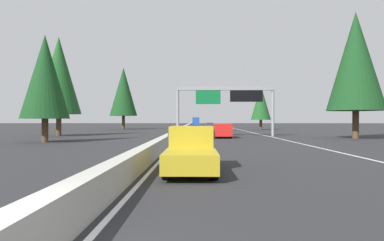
{
  "coord_description": "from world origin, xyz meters",
  "views": [
    {
      "loc": [
        -4.19,
        -2.17,
        2.14
      ],
      "look_at": [
        53.7,
        -1.35,
        2.04
      ],
      "focal_mm": 31.78,
      "sensor_mm": 36.0,
      "label": 1
    }
  ],
  "objects_px": {
    "sedan_near_right": "(209,125)",
    "conifer_right_mid": "(261,102)",
    "sign_gantry_overhead": "(227,97)",
    "conifer_right_near": "(356,61)",
    "conifer_left_foreground": "(45,77)",
    "minivan_mid_right": "(222,130)",
    "bus_mid_left": "(196,121)",
    "conifer_left_mid": "(123,92)",
    "conifer_left_near": "(59,76)",
    "sedan_far_left": "(210,126)",
    "pickup_distant_b": "(191,149)"
  },
  "relations": [
    {
      "from": "minivan_mid_right",
      "to": "sedan_near_right",
      "type": "height_order",
      "value": "minivan_mid_right"
    },
    {
      "from": "sign_gantry_overhead",
      "to": "minivan_mid_right",
      "type": "xyz_separation_m",
      "value": [
        -3.21,
        0.81,
        -4.21
      ]
    },
    {
      "from": "conifer_right_mid",
      "to": "conifer_left_foreground",
      "type": "distance_m",
      "value": 50.79
    },
    {
      "from": "bus_mid_left",
      "to": "conifer_right_near",
      "type": "height_order",
      "value": "conifer_right_near"
    },
    {
      "from": "minivan_mid_right",
      "to": "bus_mid_left",
      "type": "xyz_separation_m",
      "value": [
        87.12,
        3.4,
        0.77
      ]
    },
    {
      "from": "conifer_left_near",
      "to": "conifer_left_mid",
      "type": "relative_size",
      "value": 0.95
    },
    {
      "from": "sedan_near_right",
      "to": "conifer_right_mid",
      "type": "xyz_separation_m",
      "value": [
        -14.55,
        -10.66,
        5.27
      ]
    },
    {
      "from": "minivan_mid_right",
      "to": "conifer_left_foreground",
      "type": "xyz_separation_m",
      "value": [
        -8.59,
        17.56,
        5.31
      ]
    },
    {
      "from": "conifer_right_mid",
      "to": "conifer_left_mid",
      "type": "xyz_separation_m",
      "value": [
        2.89,
        30.72,
        2.62
      ]
    },
    {
      "from": "pickup_distant_b",
      "to": "conifer_left_near",
      "type": "height_order",
      "value": "conifer_left_near"
    },
    {
      "from": "sign_gantry_overhead",
      "to": "bus_mid_left",
      "type": "height_order",
      "value": "sign_gantry_overhead"
    },
    {
      "from": "sign_gantry_overhead",
      "to": "pickup_distant_b",
      "type": "bearing_deg",
      "value": 172.12
    },
    {
      "from": "sign_gantry_overhead",
      "to": "conifer_left_near",
      "type": "height_order",
      "value": "conifer_left_near"
    },
    {
      "from": "conifer_right_mid",
      "to": "conifer_left_foreground",
      "type": "bearing_deg",
      "value": 145.88
    },
    {
      "from": "sign_gantry_overhead",
      "to": "conifer_left_foreground",
      "type": "height_order",
      "value": "conifer_left_foreground"
    },
    {
      "from": "sign_gantry_overhead",
      "to": "conifer_left_foreground",
      "type": "xyz_separation_m",
      "value": [
        -11.8,
        18.37,
        1.1
      ]
    },
    {
      "from": "sign_gantry_overhead",
      "to": "conifer_left_mid",
      "type": "height_order",
      "value": "conifer_left_mid"
    },
    {
      "from": "bus_mid_left",
      "to": "conifer_left_foreground",
      "type": "relative_size",
      "value": 1.12
    },
    {
      "from": "sign_gantry_overhead",
      "to": "conifer_right_near",
      "type": "height_order",
      "value": "conifer_right_near"
    },
    {
      "from": "conifer_left_foreground",
      "to": "conifer_left_mid",
      "type": "xyz_separation_m",
      "value": [
        44.94,
        2.23,
        2.32
      ]
    },
    {
      "from": "minivan_mid_right",
      "to": "conifer_left_mid",
      "type": "bearing_deg",
      "value": 28.57
    },
    {
      "from": "bus_mid_left",
      "to": "conifer_left_near",
      "type": "height_order",
      "value": "conifer_left_near"
    },
    {
      "from": "sedan_near_right",
      "to": "bus_mid_left",
      "type": "bearing_deg",
      "value": 5.35
    },
    {
      "from": "bus_mid_left",
      "to": "conifer_left_foreground",
      "type": "xyz_separation_m",
      "value": [
        -95.71,
        14.17,
        4.54
      ]
    },
    {
      "from": "sign_gantry_overhead",
      "to": "minivan_mid_right",
      "type": "bearing_deg",
      "value": 165.85
    },
    {
      "from": "sedan_far_left",
      "to": "conifer_left_mid",
      "type": "height_order",
      "value": "conifer_left_mid"
    },
    {
      "from": "minivan_mid_right",
      "to": "bus_mid_left",
      "type": "distance_m",
      "value": 87.19
    },
    {
      "from": "conifer_right_near",
      "to": "conifer_left_foreground",
      "type": "height_order",
      "value": "conifer_right_near"
    },
    {
      "from": "conifer_left_mid",
      "to": "conifer_right_near",
      "type": "bearing_deg",
      "value": -137.3
    },
    {
      "from": "sedan_near_right",
      "to": "conifer_left_near",
      "type": "relative_size",
      "value": 0.33
    },
    {
      "from": "pickup_distant_b",
      "to": "conifer_right_mid",
      "type": "height_order",
      "value": "conifer_right_mid"
    },
    {
      "from": "conifer_left_foreground",
      "to": "conifer_left_near",
      "type": "bearing_deg",
      "value": 17.22
    },
    {
      "from": "sign_gantry_overhead",
      "to": "conifer_right_mid",
      "type": "distance_m",
      "value": 31.9
    },
    {
      "from": "conifer_right_near",
      "to": "conifer_left_foreground",
      "type": "xyz_separation_m",
      "value": [
        -7.02,
        32.76,
        -2.62
      ]
    },
    {
      "from": "sign_gantry_overhead",
      "to": "pickup_distant_b",
      "type": "distance_m",
      "value": 30.21
    },
    {
      "from": "sedan_near_right",
      "to": "conifer_right_near",
      "type": "height_order",
      "value": "conifer_right_near"
    },
    {
      "from": "bus_mid_left",
      "to": "sedan_far_left",
      "type": "bearing_deg",
      "value": -175.91
    },
    {
      "from": "minivan_mid_right",
      "to": "conifer_right_near",
      "type": "distance_m",
      "value": 17.21
    },
    {
      "from": "conifer_right_mid",
      "to": "conifer_left_near",
      "type": "relative_size",
      "value": 0.73
    },
    {
      "from": "conifer_right_mid",
      "to": "conifer_left_near",
      "type": "height_order",
      "value": "conifer_left_near"
    },
    {
      "from": "conifer_right_near",
      "to": "conifer_left_near",
      "type": "relative_size",
      "value": 1.09
    },
    {
      "from": "conifer_left_mid",
      "to": "sign_gantry_overhead",
      "type": "bearing_deg",
      "value": -148.13
    },
    {
      "from": "conifer_right_near",
      "to": "conifer_right_mid",
      "type": "relative_size",
      "value": 1.49
    },
    {
      "from": "pickup_distant_b",
      "to": "conifer_left_foreground",
      "type": "xyz_separation_m",
      "value": [
        17.83,
        14.27,
        5.34
      ]
    },
    {
      "from": "sign_gantry_overhead",
      "to": "bus_mid_left",
      "type": "distance_m",
      "value": 84.08
    },
    {
      "from": "sedan_far_left",
      "to": "sedan_near_right",
      "type": "xyz_separation_m",
      "value": [
        8.43,
        -0.26,
        0.0
      ]
    },
    {
      "from": "bus_mid_left",
      "to": "conifer_left_mid",
      "type": "relative_size",
      "value": 0.82
    },
    {
      "from": "conifer_left_near",
      "to": "conifer_left_foreground",
      "type": "bearing_deg",
      "value": -162.78
    },
    {
      "from": "bus_mid_left",
      "to": "conifer_left_near",
      "type": "relative_size",
      "value": 0.86
    },
    {
      "from": "sign_gantry_overhead",
      "to": "bus_mid_left",
      "type": "xyz_separation_m",
      "value": [
        83.91,
        4.21,
        -3.44
      ]
    }
  ]
}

